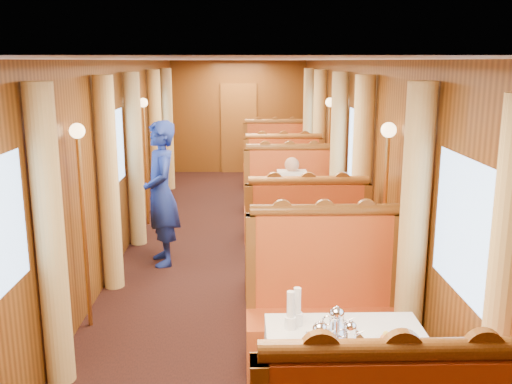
{
  "coord_description": "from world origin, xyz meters",
  "views": [
    {
      "loc": [
        0.07,
        -6.86,
        2.49
      ],
      "look_at": [
        0.23,
        -0.62,
        1.05
      ],
      "focal_mm": 40.0,
      "sensor_mm": 36.0,
      "label": 1
    }
  ],
  "objects_px": {
    "rose_vase_mid": "(300,190)",
    "passenger": "(292,191)",
    "table_mid": "(296,233)",
    "teapot_right": "(350,335)",
    "banquette_mid_aft": "(290,209)",
    "teapot_back": "(336,323)",
    "teapot_left": "(319,338)",
    "banquette_far_aft": "(276,165)",
    "fruit_plate": "(393,341)",
    "table_far": "(279,177)",
    "banquette_near_aft": "(324,315)",
    "rose_vase_far": "(280,148)",
    "banquette_mid_fwd": "(305,256)",
    "banquette_far_fwd": "(283,187)",
    "steward": "(161,194)",
    "tea_tray": "(337,339)"
  },
  "relations": [
    {
      "from": "rose_vase_mid",
      "to": "passenger",
      "type": "xyz_separation_m",
      "value": [
        -0.04,
        0.72,
        -0.19
      ]
    },
    {
      "from": "table_mid",
      "to": "teapot_right",
      "type": "distance_m",
      "value": 3.62
    },
    {
      "from": "banquette_mid_aft",
      "to": "teapot_back",
      "type": "distance_m",
      "value": 4.48
    },
    {
      "from": "teapot_left",
      "to": "rose_vase_mid",
      "type": "height_order",
      "value": "rose_vase_mid"
    },
    {
      "from": "banquette_far_aft",
      "to": "fruit_plate",
      "type": "xyz_separation_m",
      "value": [
        0.27,
        -8.11,
        0.35
      ]
    },
    {
      "from": "table_mid",
      "to": "table_far",
      "type": "distance_m",
      "value": 3.5
    },
    {
      "from": "table_far",
      "to": "banquette_far_aft",
      "type": "height_order",
      "value": "banquette_far_aft"
    },
    {
      "from": "banquette_mid_aft",
      "to": "teapot_left",
      "type": "relative_size",
      "value": 8.56
    },
    {
      "from": "banquette_near_aft",
      "to": "teapot_back",
      "type": "distance_m",
      "value": 1.04
    },
    {
      "from": "teapot_left",
      "to": "rose_vase_far",
      "type": "xyz_separation_m",
      "value": [
        0.23,
        7.17,
        0.11
      ]
    },
    {
      "from": "rose_vase_far",
      "to": "teapot_left",
      "type": "bearing_deg",
      "value": -91.84
    },
    {
      "from": "rose_vase_mid",
      "to": "banquette_mid_fwd",
      "type": "bearing_deg",
      "value": -92.03
    },
    {
      "from": "banquette_mid_fwd",
      "to": "passenger",
      "type": "height_order",
      "value": "banquette_mid_fwd"
    },
    {
      "from": "banquette_mid_aft",
      "to": "table_far",
      "type": "distance_m",
      "value": 2.49
    },
    {
      "from": "banquette_far_fwd",
      "to": "banquette_far_aft",
      "type": "xyz_separation_m",
      "value": [
        0.0,
        2.03,
        0.0
      ]
    },
    {
      "from": "table_mid",
      "to": "rose_vase_far",
      "type": "xyz_separation_m",
      "value": [
        0.03,
        3.53,
        0.55
      ]
    },
    {
      "from": "fruit_plate",
      "to": "rose_vase_far",
      "type": "relative_size",
      "value": 0.66
    },
    {
      "from": "banquette_mid_aft",
      "to": "steward",
      "type": "xyz_separation_m",
      "value": [
        -1.68,
        -1.03,
        0.47
      ]
    },
    {
      "from": "banquette_near_aft",
      "to": "banquette_far_fwd",
      "type": "xyz_separation_m",
      "value": [
        0.0,
        4.97,
        0.0
      ]
    },
    {
      "from": "banquette_far_fwd",
      "to": "passenger",
      "type": "distance_m",
      "value": 1.78
    },
    {
      "from": "banquette_mid_aft",
      "to": "banquette_mid_fwd",
      "type": "bearing_deg",
      "value": -90.0
    },
    {
      "from": "table_mid",
      "to": "teapot_back",
      "type": "xyz_separation_m",
      "value": [
        -0.07,
        -3.45,
        0.44
      ]
    },
    {
      "from": "table_far",
      "to": "fruit_plate",
      "type": "height_order",
      "value": "fruit_plate"
    },
    {
      "from": "banquette_mid_aft",
      "to": "passenger",
      "type": "relative_size",
      "value": 1.76
    },
    {
      "from": "rose_vase_mid",
      "to": "rose_vase_far",
      "type": "height_order",
      "value": "same"
    },
    {
      "from": "banquette_mid_fwd",
      "to": "rose_vase_far",
      "type": "distance_m",
      "value": 4.57
    },
    {
      "from": "banquette_far_aft",
      "to": "rose_vase_mid",
      "type": "distance_m",
      "value": 4.52
    },
    {
      "from": "table_mid",
      "to": "teapot_back",
      "type": "distance_m",
      "value": 3.48
    },
    {
      "from": "rose_vase_mid",
      "to": "passenger",
      "type": "relative_size",
      "value": 0.47
    },
    {
      "from": "teapot_right",
      "to": "fruit_plate",
      "type": "distance_m",
      "value": 0.28
    },
    {
      "from": "banquette_mid_fwd",
      "to": "rose_vase_far",
      "type": "bearing_deg",
      "value": 89.66
    },
    {
      "from": "banquette_mid_aft",
      "to": "steward",
      "type": "relative_size",
      "value": 0.75
    },
    {
      "from": "table_mid",
      "to": "steward",
      "type": "relative_size",
      "value": 0.59
    },
    {
      "from": "banquette_mid_fwd",
      "to": "table_mid",
      "type": "bearing_deg",
      "value": 90.0
    },
    {
      "from": "steward",
      "to": "passenger",
      "type": "distance_m",
      "value": 1.84
    },
    {
      "from": "banquette_far_fwd",
      "to": "rose_vase_far",
      "type": "xyz_separation_m",
      "value": [
        0.03,
        1.05,
        0.5
      ]
    },
    {
      "from": "banquette_far_aft",
      "to": "banquette_far_fwd",
      "type": "bearing_deg",
      "value": -90.0
    },
    {
      "from": "table_mid",
      "to": "banquette_mid_fwd",
      "type": "bearing_deg",
      "value": -90.0
    },
    {
      "from": "fruit_plate",
      "to": "banquette_far_fwd",
      "type": "bearing_deg",
      "value": 92.51
    },
    {
      "from": "banquette_near_aft",
      "to": "banquette_far_aft",
      "type": "bearing_deg",
      "value": 90.0
    },
    {
      "from": "teapot_left",
      "to": "teapot_back",
      "type": "bearing_deg",
      "value": 40.13
    },
    {
      "from": "banquette_mid_fwd",
      "to": "table_far",
      "type": "relative_size",
      "value": 1.28
    },
    {
      "from": "rose_vase_mid",
      "to": "rose_vase_far",
      "type": "relative_size",
      "value": 1.0
    },
    {
      "from": "banquette_far_aft",
      "to": "rose_vase_far",
      "type": "xyz_separation_m",
      "value": [
        0.03,
        -0.98,
        0.5
      ]
    },
    {
      "from": "banquette_mid_aft",
      "to": "rose_vase_far",
      "type": "distance_m",
      "value": 2.57
    },
    {
      "from": "banquette_far_fwd",
      "to": "tea_tray",
      "type": "xyz_separation_m",
      "value": [
        -0.08,
        -6.03,
        0.33
      ]
    },
    {
      "from": "banquette_far_aft",
      "to": "fruit_plate",
      "type": "bearing_deg",
      "value": -88.12
    },
    {
      "from": "banquette_mid_fwd",
      "to": "tea_tray",
      "type": "relative_size",
      "value": 3.94
    },
    {
      "from": "banquette_far_aft",
      "to": "teapot_right",
      "type": "distance_m",
      "value": 8.12
    },
    {
      "from": "table_mid",
      "to": "teapot_left",
      "type": "bearing_deg",
      "value": -93.21
    }
  ]
}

